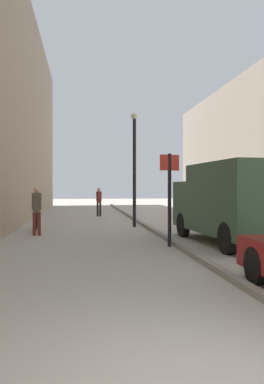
{
  "coord_description": "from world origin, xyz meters",
  "views": [
    {
      "loc": [
        -1.06,
        -2.88,
        1.67
      ],
      "look_at": [
        1.14,
        14.11,
        1.45
      ],
      "focal_mm": 36.31,
      "sensor_mm": 36.0,
      "label": 1
    }
  ],
  "objects_px": {
    "delivery_van": "(233,201)",
    "bicycle_leaning": "(36,221)",
    "pedestrian_mid_block": "(99,200)",
    "lamp_post": "(134,162)",
    "street_sign_post": "(170,191)",
    "pedestrian_main_foreground": "(37,207)"
  },
  "relations": [
    {
      "from": "delivery_van",
      "to": "bicycle_leaning",
      "type": "xyz_separation_m",
      "value": [
        -6.16,
        4.25,
        -0.88
      ]
    },
    {
      "from": "pedestrian_mid_block",
      "to": "lamp_post",
      "type": "relative_size",
      "value": 0.34
    },
    {
      "from": "street_sign_post",
      "to": "lamp_post",
      "type": "xyz_separation_m",
      "value": [
        -0.25,
        5.43,
        1.18
      ]
    },
    {
      "from": "lamp_post",
      "to": "bicycle_leaning",
      "type": "distance_m",
      "value": 4.65
    },
    {
      "from": "bicycle_leaning",
      "to": "delivery_van",
      "type": "bearing_deg",
      "value": -39.49
    },
    {
      "from": "street_sign_post",
      "to": "bicycle_leaning",
      "type": "bearing_deg",
      "value": -64.37
    },
    {
      "from": "pedestrian_mid_block",
      "to": "street_sign_post",
      "type": "relative_size",
      "value": 0.63
    },
    {
      "from": "pedestrian_main_foreground",
      "to": "lamp_post",
      "type": "height_order",
      "value": "lamp_post"
    },
    {
      "from": "pedestrian_mid_block",
      "to": "street_sign_post",
      "type": "bearing_deg",
      "value": 78.82
    },
    {
      "from": "pedestrian_mid_block",
      "to": "pedestrian_main_foreground",
      "type": "bearing_deg",
      "value": 55.01
    },
    {
      "from": "pedestrian_mid_block",
      "to": "bicycle_leaning",
      "type": "distance_m",
      "value": 7.44
    },
    {
      "from": "lamp_post",
      "to": "bicycle_leaning",
      "type": "relative_size",
      "value": 2.69
    },
    {
      "from": "bicycle_leaning",
      "to": "pedestrian_mid_block",
      "type": "bearing_deg",
      "value": 63.69
    },
    {
      "from": "pedestrian_main_foreground",
      "to": "bicycle_leaning",
      "type": "height_order",
      "value": "pedestrian_main_foreground"
    },
    {
      "from": "street_sign_post",
      "to": "bicycle_leaning",
      "type": "xyz_separation_m",
      "value": [
        -4.17,
        4.56,
        -1.16
      ]
    },
    {
      "from": "delivery_van",
      "to": "bicycle_leaning",
      "type": "height_order",
      "value": "delivery_van"
    },
    {
      "from": "pedestrian_mid_block",
      "to": "delivery_van",
      "type": "bearing_deg",
      "value": 88.75
    },
    {
      "from": "delivery_van",
      "to": "bicycle_leaning",
      "type": "distance_m",
      "value": 7.54
    },
    {
      "from": "lamp_post",
      "to": "pedestrian_mid_block",
      "type": "bearing_deg",
      "value": 101.35
    },
    {
      "from": "street_sign_post",
      "to": "lamp_post",
      "type": "bearing_deg",
      "value": -104.15
    },
    {
      "from": "street_sign_post",
      "to": "bicycle_leaning",
      "type": "relative_size",
      "value": 1.47
    },
    {
      "from": "pedestrian_main_foreground",
      "to": "street_sign_post",
      "type": "bearing_deg",
      "value": 149.75
    }
  ]
}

